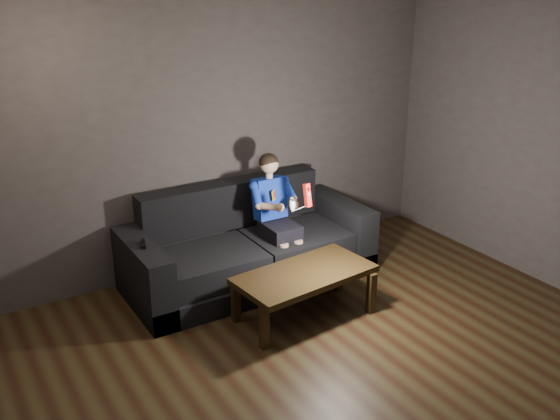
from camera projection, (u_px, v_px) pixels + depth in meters
floor at (371, 384)px, 4.63m from camera, size 5.00×5.00×0.00m
back_wall at (217, 136)px, 6.14m from camera, size 5.00×0.04×2.70m
ceiling at (395, 2)px, 3.66m from camera, size 5.00×5.00×0.02m
sofa at (248, 252)px, 6.11m from camera, size 2.38×1.03×0.92m
child at (275, 205)px, 6.02m from camera, size 0.45×0.55×1.11m
wii_remote_red at (307, 195)px, 5.64m from camera, size 0.06×0.09×0.22m
nunchuk_white at (292, 204)px, 5.59m from camera, size 0.07×0.09×0.14m
wii_remote_black at (143, 244)px, 5.38m from camera, size 0.08×0.17×0.03m
coffee_table at (305, 278)px, 5.41m from camera, size 1.27×0.73×0.44m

